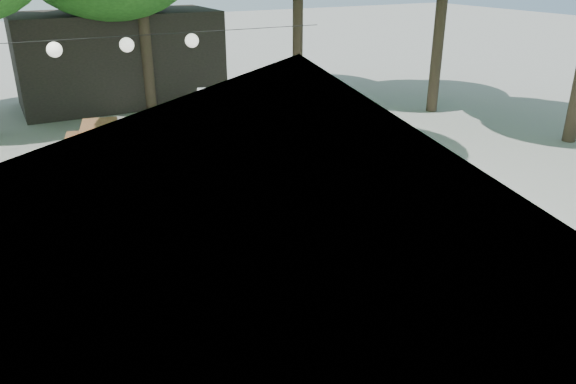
% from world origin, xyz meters
% --- Properties ---
extents(ground, '(80.00, 80.00, 0.00)m').
position_xyz_m(ground, '(0.00, 0.00, 0.00)').
color(ground, '#62625E').
rests_on(ground, ground).
extents(pavilion, '(6.00, 3.00, 2.80)m').
position_xyz_m(pavilion, '(0.50, 10.50, 1.40)').
color(pavilion, black).
rests_on(pavilion, ground).
extents(main_picnic_table, '(2.00, 1.58, 0.75)m').
position_xyz_m(main_picnic_table, '(0.45, -1.57, 0.39)').
color(main_picnic_table, brown).
rests_on(main_picnic_table, ground).
extents(picnic_table_ne, '(2.16, 1.90, 0.75)m').
position_xyz_m(picnic_table_ne, '(3.76, 2.93, 0.39)').
color(picnic_table_ne, brown).
rests_on(picnic_table_ne, ground).
extents(picnic_table_far_w, '(1.96, 2.20, 0.75)m').
position_xyz_m(picnic_table_far_w, '(-1.24, 5.03, 0.39)').
color(picnic_table_far_w, brown).
rests_on(picnic_table_far_w, ground).
extents(picnic_table_far_e, '(1.89, 2.15, 0.75)m').
position_xyz_m(picnic_table_far_e, '(0.92, 5.00, 0.39)').
color(picnic_table_far_e, brown).
rests_on(picnic_table_far_e, ground).
extents(woman, '(0.67, 0.58, 1.56)m').
position_xyz_m(woman, '(0.59, -0.76, 0.78)').
color(woman, '#6C9AC6').
rests_on(woman, ground).
extents(plastic_chair, '(0.54, 0.54, 0.90)m').
position_xyz_m(plastic_chair, '(2.09, 7.16, 0.26)').
color(plastic_chair, white).
rests_on(plastic_chair, ground).
extents(laptop, '(0.33, 0.26, 0.24)m').
position_xyz_m(laptop, '(0.90, -1.57, 0.81)').
color(laptop, white).
rests_on(laptop, main_picnic_table).
extents(tabletop_clutter, '(0.75, 0.68, 0.08)m').
position_xyz_m(tabletop_clutter, '(0.10, -1.56, 0.76)').
color(tabletop_clutter, '#3A75C8').
rests_on(tabletop_clutter, main_picnic_table).
extents(paper_lanterns, '(9.00, 0.34, 0.38)m').
position_xyz_m(paper_lanterns, '(-0.19, 6.00, 2.40)').
color(paper_lanterns, black).
rests_on(paper_lanterns, ground).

